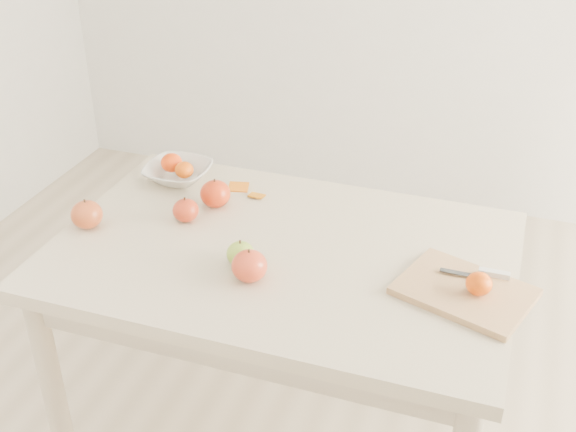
% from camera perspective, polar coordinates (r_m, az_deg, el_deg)
% --- Properties ---
extents(table, '(1.20, 0.80, 0.75)m').
position_cam_1_polar(table, '(1.95, -0.48, -4.98)').
color(table, beige).
rests_on(table, ground).
extents(cutting_board, '(0.35, 0.30, 0.02)m').
position_cam_1_polar(cutting_board, '(1.78, 13.78, -5.81)').
color(cutting_board, tan).
rests_on(cutting_board, table).
extents(board_tangerine, '(0.06, 0.06, 0.05)m').
position_cam_1_polar(board_tangerine, '(1.75, 14.85, -5.20)').
color(board_tangerine, '#D14907').
rests_on(board_tangerine, cutting_board).
extents(fruit_bowl, '(0.20, 0.20, 0.05)m').
position_cam_1_polar(fruit_bowl, '(2.25, -8.68, 3.41)').
color(fruit_bowl, silver).
rests_on(fruit_bowl, table).
extents(bowl_tangerine_near, '(0.07, 0.07, 0.06)m').
position_cam_1_polar(bowl_tangerine_near, '(2.25, -9.19, 4.19)').
color(bowl_tangerine_near, '#E83F08').
rests_on(bowl_tangerine_near, fruit_bowl).
extents(bowl_tangerine_far, '(0.06, 0.06, 0.05)m').
position_cam_1_polar(bowl_tangerine_far, '(2.21, -8.20, 3.63)').
color(bowl_tangerine_far, '#DF5E07').
rests_on(bowl_tangerine_far, fruit_bowl).
extents(orange_peel_a, '(0.07, 0.06, 0.01)m').
position_cam_1_polar(orange_peel_a, '(2.18, -3.93, 2.20)').
color(orange_peel_a, orange).
rests_on(orange_peel_a, table).
extents(orange_peel_b, '(0.05, 0.04, 0.01)m').
position_cam_1_polar(orange_peel_b, '(2.14, -2.49, 1.57)').
color(orange_peel_b, '#C46D0D').
rests_on(orange_peel_b, table).
extents(paring_knife, '(0.17, 0.04, 0.01)m').
position_cam_1_polar(paring_knife, '(1.82, 15.56, -4.39)').
color(paring_knife, silver).
rests_on(paring_knife, cutting_board).
extents(apple_green, '(0.07, 0.07, 0.06)m').
position_cam_1_polar(apple_green, '(1.82, -3.77, -3.00)').
color(apple_green, '#638D1B').
rests_on(apple_green, table).
extents(apple_red_a, '(0.09, 0.09, 0.08)m').
position_cam_1_polar(apple_red_a, '(2.08, -5.77, 1.76)').
color(apple_red_a, '#A20A02').
rests_on(apple_red_a, table).
extents(apple_red_d, '(0.09, 0.09, 0.08)m').
position_cam_1_polar(apple_red_d, '(2.04, -15.62, 0.12)').
color(apple_red_d, maroon).
rests_on(apple_red_d, table).
extents(apple_red_e, '(0.09, 0.09, 0.08)m').
position_cam_1_polar(apple_red_e, '(1.76, -3.07, -3.96)').
color(apple_red_e, '#A70610').
rests_on(apple_red_e, table).
extents(apple_red_b, '(0.07, 0.07, 0.07)m').
position_cam_1_polar(apple_red_b, '(2.02, -8.09, 0.45)').
color(apple_red_b, maroon).
rests_on(apple_red_b, table).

